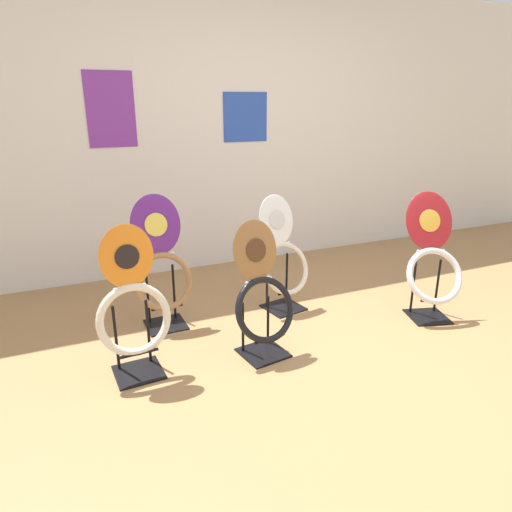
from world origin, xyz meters
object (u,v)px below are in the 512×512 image
Objects in this scene: toilet_seat_display_crimson_swirl at (433,265)px; toilet_seat_display_purple_note at (162,270)px; toilet_seat_display_orange_sun at (133,311)px; toilet_seat_display_white_plain at (283,257)px; toilet_seat_display_woodgrain at (263,300)px.

toilet_seat_display_purple_note is (-1.88, 0.65, 0.01)m from toilet_seat_display_crimson_swirl.
toilet_seat_display_crimson_swirl and toilet_seat_display_orange_sun have the same top height.
toilet_seat_display_orange_sun reaches higher than toilet_seat_display_white_plain.
toilet_seat_display_purple_note reaches higher than toilet_seat_display_orange_sun.
toilet_seat_display_woodgrain is 0.72m from toilet_seat_display_white_plain.
toilet_seat_display_orange_sun is 0.64m from toilet_seat_display_purple_note.
toilet_seat_display_crimson_swirl is 1.06× the size of toilet_seat_display_woodgrain.
toilet_seat_display_white_plain is (0.92, -0.07, -0.01)m from toilet_seat_display_purple_note.
toilet_seat_display_purple_note reaches higher than toilet_seat_display_white_plain.
toilet_seat_display_purple_note reaches higher than toilet_seat_display_woodgrain.
toilet_seat_display_crimson_swirl is at bearing -31.39° from toilet_seat_display_white_plain.
toilet_seat_display_orange_sun is (-2.17, 0.08, 0.00)m from toilet_seat_display_crimson_swirl.
toilet_seat_display_crimson_swirl is 1.00× the size of toilet_seat_display_orange_sun.
toilet_seat_display_crimson_swirl is 1.99m from toilet_seat_display_purple_note.
toilet_seat_display_white_plain is (0.43, 0.58, 0.04)m from toilet_seat_display_woodgrain.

